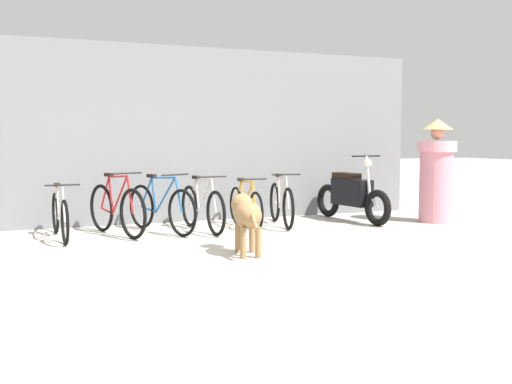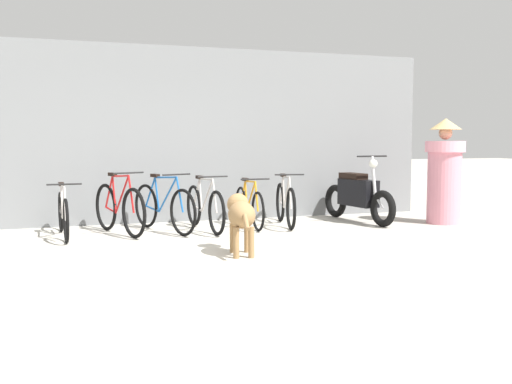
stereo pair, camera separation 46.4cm
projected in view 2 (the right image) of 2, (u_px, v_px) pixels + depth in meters
name	position (u px, v px, depth m)	size (l,w,h in m)	color
ground_plane	(219.00, 255.00, 7.21)	(60.00, 60.00, 0.00)	#B7B2A5
shop_wall_back	(169.00, 135.00, 10.07)	(9.38, 0.20, 2.94)	slate
bicycle_0	(63.00, 214.00, 8.52)	(0.46, 1.69, 0.80)	black
bicycle_1	(119.00, 208.00, 8.79)	(0.62, 1.60, 0.93)	black
bicycle_2	(164.00, 207.00, 9.03)	(0.68, 1.70, 0.90)	black
bicycle_3	(205.00, 208.00, 9.15)	(0.46, 1.73, 0.86)	black
bicycle_4	(249.00, 206.00, 9.52)	(0.46, 1.58, 0.80)	black
bicycle_5	(285.00, 204.00, 9.67)	(0.49, 1.63, 0.86)	black
motorcycle	(358.00, 196.00, 10.10)	(0.58, 1.93, 1.13)	black
stray_dog	(241.00, 214.00, 7.25)	(0.43, 1.08, 0.72)	#997247
person_in_robes	(445.00, 171.00, 9.87)	(0.91, 0.91, 1.74)	pink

